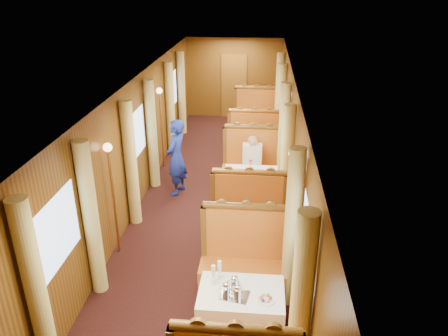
# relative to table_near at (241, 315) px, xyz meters

# --- Properties ---
(floor) EXTENTS (3.00, 12.00, 0.01)m
(floor) POSITION_rel_table_near_xyz_m (-0.75, 3.50, -0.38)
(floor) COLOR black
(floor) RESTS_ON ground
(ceiling) EXTENTS (3.00, 12.00, 0.01)m
(ceiling) POSITION_rel_table_near_xyz_m (-0.75, 3.50, 2.12)
(ceiling) COLOR silver
(ceiling) RESTS_ON wall_left
(wall_far) EXTENTS (3.00, 0.01, 2.50)m
(wall_far) POSITION_rel_table_near_xyz_m (-0.75, 9.50, 0.88)
(wall_far) COLOR brown
(wall_far) RESTS_ON floor
(wall_left) EXTENTS (0.01, 12.00, 2.50)m
(wall_left) POSITION_rel_table_near_xyz_m (-2.25, 3.50, 0.88)
(wall_left) COLOR brown
(wall_left) RESTS_ON floor
(wall_right) EXTENTS (0.01, 12.00, 2.50)m
(wall_right) POSITION_rel_table_near_xyz_m (0.75, 3.50, 0.88)
(wall_right) COLOR brown
(wall_right) RESTS_ON floor
(doorway_far) EXTENTS (0.80, 0.04, 2.00)m
(doorway_far) POSITION_rel_table_near_xyz_m (-0.75, 9.47, 0.62)
(doorway_far) COLOR brown
(doorway_far) RESTS_ON floor
(table_near) EXTENTS (1.05, 0.72, 0.75)m
(table_near) POSITION_rel_table_near_xyz_m (0.00, 0.00, 0.00)
(table_near) COLOR white
(table_near) RESTS_ON floor
(banquette_near_aft) EXTENTS (1.30, 0.55, 1.34)m
(banquette_near_aft) POSITION_rel_table_near_xyz_m (0.00, 1.01, 0.05)
(banquette_near_aft) COLOR #B54214
(banquette_near_aft) RESTS_ON floor
(table_mid) EXTENTS (1.05, 0.72, 0.75)m
(table_mid) POSITION_rel_table_near_xyz_m (0.00, 3.50, 0.00)
(table_mid) COLOR white
(table_mid) RESTS_ON floor
(banquette_mid_fwd) EXTENTS (1.30, 0.55, 1.34)m
(banquette_mid_fwd) POSITION_rel_table_near_xyz_m (0.00, 2.49, 0.05)
(banquette_mid_fwd) COLOR #B54214
(banquette_mid_fwd) RESTS_ON floor
(banquette_mid_aft) EXTENTS (1.30, 0.55, 1.34)m
(banquette_mid_aft) POSITION_rel_table_near_xyz_m (0.00, 4.51, 0.05)
(banquette_mid_aft) COLOR #B54214
(banquette_mid_aft) RESTS_ON floor
(table_far) EXTENTS (1.05, 0.72, 0.75)m
(table_far) POSITION_rel_table_near_xyz_m (0.00, 7.00, 0.00)
(table_far) COLOR white
(table_far) RESTS_ON floor
(banquette_far_fwd) EXTENTS (1.30, 0.55, 1.34)m
(banquette_far_fwd) POSITION_rel_table_near_xyz_m (0.00, 5.99, 0.05)
(banquette_far_fwd) COLOR #B54214
(banquette_far_fwd) RESTS_ON floor
(banquette_far_aft) EXTENTS (1.30, 0.55, 1.34)m
(banquette_far_aft) POSITION_rel_table_near_xyz_m (0.00, 8.01, 0.05)
(banquette_far_aft) COLOR #B54214
(banquette_far_aft) RESTS_ON floor
(tea_tray) EXTENTS (0.38, 0.32, 0.01)m
(tea_tray) POSITION_rel_table_near_xyz_m (-0.08, -0.09, 0.38)
(tea_tray) COLOR silver
(tea_tray) RESTS_ON table_near
(teapot_left) EXTENTS (0.18, 0.14, 0.13)m
(teapot_left) POSITION_rel_table_near_xyz_m (-0.18, -0.06, 0.44)
(teapot_left) COLOR silver
(teapot_left) RESTS_ON tea_tray
(teapot_right) EXTENTS (0.15, 0.12, 0.12)m
(teapot_right) POSITION_rel_table_near_xyz_m (-0.04, -0.08, 0.44)
(teapot_right) COLOR silver
(teapot_right) RESTS_ON tea_tray
(teapot_back) EXTENTS (0.17, 0.13, 0.13)m
(teapot_back) POSITION_rel_table_near_xyz_m (-0.09, 0.08, 0.44)
(teapot_back) COLOR silver
(teapot_back) RESTS_ON tea_tray
(fruit_plate) EXTENTS (0.23, 0.23, 0.05)m
(fruit_plate) POSITION_rel_table_near_xyz_m (0.29, -0.12, 0.39)
(fruit_plate) COLOR white
(fruit_plate) RESTS_ON table_near
(cup_inboard) EXTENTS (0.08, 0.08, 0.26)m
(cup_inboard) POSITION_rel_table_near_xyz_m (-0.36, 0.13, 0.48)
(cup_inboard) COLOR white
(cup_inboard) RESTS_ON table_near
(cup_outboard) EXTENTS (0.08, 0.08, 0.26)m
(cup_outboard) POSITION_rel_table_near_xyz_m (-0.29, 0.22, 0.48)
(cup_outboard) COLOR white
(cup_outboard) RESTS_ON table_near
(rose_vase_mid) EXTENTS (0.06, 0.06, 0.36)m
(rose_vase_mid) POSITION_rel_table_near_xyz_m (-0.01, 3.53, 0.55)
(rose_vase_mid) COLOR silver
(rose_vase_mid) RESTS_ON table_mid
(rose_vase_far) EXTENTS (0.06, 0.06, 0.36)m
(rose_vase_far) POSITION_rel_table_near_xyz_m (-0.03, 6.98, 0.55)
(rose_vase_far) COLOR silver
(rose_vase_far) RESTS_ON table_far
(window_left_near) EXTENTS (0.01, 1.20, 0.90)m
(window_left_near) POSITION_rel_table_near_xyz_m (-2.24, 0.00, 1.07)
(window_left_near) COLOR #90ADD4
(window_left_near) RESTS_ON wall_left
(curtain_left_near_a) EXTENTS (0.22, 0.22, 2.35)m
(curtain_left_near_a) POSITION_rel_table_near_xyz_m (-2.13, -0.78, 0.80)
(curtain_left_near_a) COLOR #CBBC68
(curtain_left_near_a) RESTS_ON floor
(curtain_left_near_b) EXTENTS (0.22, 0.22, 2.35)m
(curtain_left_near_b) POSITION_rel_table_near_xyz_m (-2.13, 0.78, 0.80)
(curtain_left_near_b) COLOR #CBBC68
(curtain_left_near_b) RESTS_ON floor
(window_right_near) EXTENTS (0.01, 1.20, 0.90)m
(window_right_near) POSITION_rel_table_near_xyz_m (0.74, 0.00, 1.07)
(window_right_near) COLOR #90ADD4
(window_right_near) RESTS_ON wall_right
(curtain_right_near_a) EXTENTS (0.22, 0.22, 2.35)m
(curtain_right_near_a) POSITION_rel_table_near_xyz_m (0.63, -0.78, 0.80)
(curtain_right_near_a) COLOR #CBBC68
(curtain_right_near_a) RESTS_ON floor
(curtain_right_near_b) EXTENTS (0.22, 0.22, 2.35)m
(curtain_right_near_b) POSITION_rel_table_near_xyz_m (0.63, 0.78, 0.80)
(curtain_right_near_b) COLOR #CBBC68
(curtain_right_near_b) RESTS_ON floor
(window_left_mid) EXTENTS (0.01, 1.20, 0.90)m
(window_left_mid) POSITION_rel_table_near_xyz_m (-2.24, 3.50, 1.07)
(window_left_mid) COLOR #90ADD4
(window_left_mid) RESTS_ON wall_left
(curtain_left_mid_a) EXTENTS (0.22, 0.22, 2.35)m
(curtain_left_mid_a) POSITION_rel_table_near_xyz_m (-2.13, 2.72, 0.80)
(curtain_left_mid_a) COLOR #CBBC68
(curtain_left_mid_a) RESTS_ON floor
(curtain_left_mid_b) EXTENTS (0.22, 0.22, 2.35)m
(curtain_left_mid_b) POSITION_rel_table_near_xyz_m (-2.13, 4.28, 0.80)
(curtain_left_mid_b) COLOR #CBBC68
(curtain_left_mid_b) RESTS_ON floor
(window_right_mid) EXTENTS (0.01, 1.20, 0.90)m
(window_right_mid) POSITION_rel_table_near_xyz_m (0.74, 3.50, 1.07)
(window_right_mid) COLOR #90ADD4
(window_right_mid) RESTS_ON wall_right
(curtain_right_mid_a) EXTENTS (0.22, 0.22, 2.35)m
(curtain_right_mid_a) POSITION_rel_table_near_xyz_m (0.63, 2.72, 0.80)
(curtain_right_mid_a) COLOR #CBBC68
(curtain_right_mid_a) RESTS_ON floor
(curtain_right_mid_b) EXTENTS (0.22, 0.22, 2.35)m
(curtain_right_mid_b) POSITION_rel_table_near_xyz_m (0.63, 4.28, 0.80)
(curtain_right_mid_b) COLOR #CBBC68
(curtain_right_mid_b) RESTS_ON floor
(window_left_far) EXTENTS (0.01, 1.20, 0.90)m
(window_left_far) POSITION_rel_table_near_xyz_m (-2.24, 7.00, 1.07)
(window_left_far) COLOR #90ADD4
(window_left_far) RESTS_ON wall_left
(curtain_left_far_a) EXTENTS (0.22, 0.22, 2.35)m
(curtain_left_far_a) POSITION_rel_table_near_xyz_m (-2.13, 6.22, 0.80)
(curtain_left_far_a) COLOR #CBBC68
(curtain_left_far_a) RESTS_ON floor
(curtain_left_far_b) EXTENTS (0.22, 0.22, 2.35)m
(curtain_left_far_b) POSITION_rel_table_near_xyz_m (-2.13, 7.78, 0.80)
(curtain_left_far_b) COLOR #CBBC68
(curtain_left_far_b) RESTS_ON floor
(window_right_far) EXTENTS (0.01, 1.20, 0.90)m
(window_right_far) POSITION_rel_table_near_xyz_m (0.74, 7.00, 1.07)
(window_right_far) COLOR #90ADD4
(window_right_far) RESTS_ON wall_right
(curtain_right_far_a) EXTENTS (0.22, 0.22, 2.35)m
(curtain_right_far_a) POSITION_rel_table_near_xyz_m (0.63, 6.22, 0.80)
(curtain_right_far_a) COLOR #CBBC68
(curtain_right_far_a) RESTS_ON floor
(curtain_right_far_b) EXTENTS (0.22, 0.22, 2.35)m
(curtain_right_far_b) POSITION_rel_table_near_xyz_m (0.63, 7.78, 0.80)
(curtain_right_far_b) COLOR #CBBC68
(curtain_right_far_b) RESTS_ON floor
(sconce_left_fore) EXTENTS (0.14, 0.14, 1.95)m
(sconce_left_fore) POSITION_rel_table_near_xyz_m (-2.15, 1.75, 1.01)
(sconce_left_fore) COLOR #BF8C3F
(sconce_left_fore) RESTS_ON floor
(sconce_right_fore) EXTENTS (0.14, 0.14, 1.95)m
(sconce_right_fore) POSITION_rel_table_near_xyz_m (0.65, 1.75, 1.01)
(sconce_right_fore) COLOR #BF8C3F
(sconce_right_fore) RESTS_ON floor
(sconce_left_aft) EXTENTS (0.14, 0.14, 1.95)m
(sconce_left_aft) POSITION_rel_table_near_xyz_m (-2.15, 5.25, 1.01)
(sconce_left_aft) COLOR #BF8C3F
(sconce_left_aft) RESTS_ON floor
(sconce_right_aft) EXTENTS (0.14, 0.14, 1.95)m
(sconce_right_aft) POSITION_rel_table_near_xyz_m (0.65, 5.25, 1.01)
(sconce_right_aft) COLOR #BF8C3F
(sconce_right_aft) RESTS_ON floor
(steward) EXTENTS (0.52, 0.67, 1.62)m
(steward) POSITION_rel_table_near_xyz_m (-1.56, 3.96, 0.44)
(steward) COLOR navy
(steward) RESTS_ON floor
(passenger) EXTENTS (0.40, 0.44, 0.76)m
(passenger) POSITION_rel_table_near_xyz_m (-0.00, 4.27, 0.37)
(passenger) COLOR beige
(passenger) RESTS_ON banquette_mid_aft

